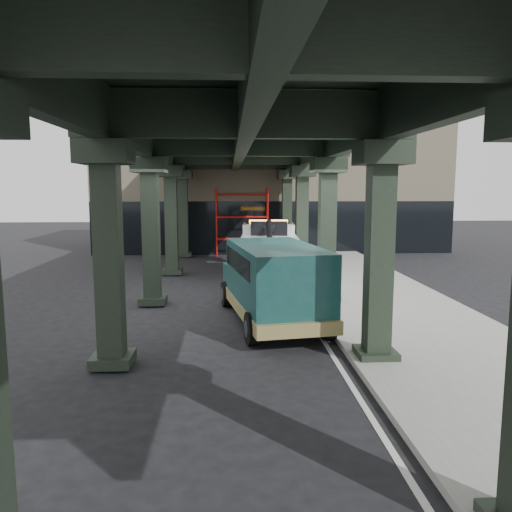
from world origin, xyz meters
name	(u,v)px	position (x,y,z in m)	size (l,w,h in m)	color
ground	(255,319)	(0.00, 0.00, 0.00)	(90.00, 90.00, 0.00)	black
sidewalk	(379,300)	(4.50, 2.00, 0.07)	(5.00, 40.00, 0.15)	gray
lane_stripe	(300,303)	(1.70, 2.00, 0.01)	(0.12, 38.00, 0.01)	silver
viaduct	(239,144)	(-0.40, 2.00, 5.46)	(7.40, 32.00, 6.40)	black
building	(268,188)	(2.00, 20.00, 4.00)	(22.00, 10.00, 8.00)	#C6B793
scaffolding	(242,220)	(0.00, 14.64, 2.11)	(3.08, 0.88, 4.00)	red
tow_truck	(269,252)	(0.92, 5.92, 1.31)	(2.84, 8.34, 2.69)	black
towed_van	(273,281)	(0.52, -0.57, 1.28)	(3.11, 6.12, 2.38)	#113C3A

